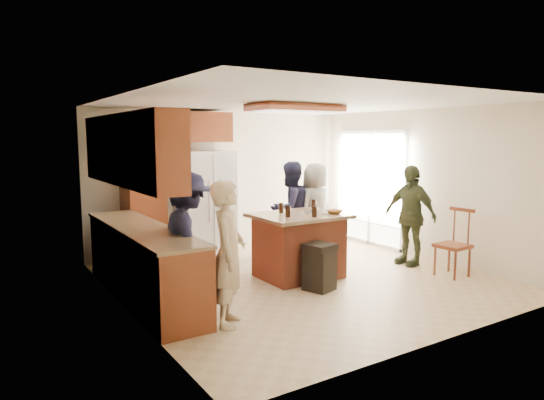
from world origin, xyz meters
TOP-DOWN VIEW (x-y plane):
  - room_shell at (4.37, 1.64)m, footprint 8.00×5.20m
  - person_front_left at (-1.69, -0.97)m, footprint 0.67×0.71m
  - person_behind_left at (0.60, 1.19)m, footprint 0.85×0.59m
  - person_behind_right at (1.04, 1.06)m, footprint 0.90×0.74m
  - person_side_right at (1.94, -0.24)m, footprint 0.56×0.97m
  - person_counter at (-1.84, -0.21)m, footprint 0.57×1.09m
  - left_cabinetry at (-2.24, 0.40)m, footprint 0.64×3.00m
  - back_wall_units at (-1.33, 2.20)m, footprint 1.80×0.60m
  - refrigerator at (-0.55, 2.12)m, footprint 0.90×0.76m
  - kitchen_island at (0.01, 0.11)m, footprint 1.28×1.03m
  - island_items at (0.19, 0.02)m, footprint 0.90×0.68m
  - trash_bin at (-0.11, -0.54)m, footprint 0.43×0.43m
  - spindle_chair at (1.96, -1.05)m, footprint 0.44×0.44m

SIDE VIEW (x-z plane):
  - trash_bin at x=-0.11m, z-range 0.00..0.63m
  - spindle_chair at x=1.96m, z-range -0.04..0.95m
  - kitchen_island at x=0.01m, z-range 0.01..0.94m
  - person_front_left at x=-1.69m, z-range 0.00..1.57m
  - person_side_right at x=1.94m, z-range 0.00..1.60m
  - person_behind_right at x=1.04m, z-range 0.00..1.60m
  - person_behind_left at x=0.60m, z-range 0.00..1.63m
  - person_counter at x=-1.84m, z-range 0.00..1.64m
  - room_shell at x=4.37m, z-range -1.63..3.37m
  - refrigerator at x=-0.55m, z-range 0.00..1.80m
  - left_cabinetry at x=-2.24m, z-range -0.19..2.11m
  - island_items at x=0.19m, z-range 0.90..1.05m
  - back_wall_units at x=-1.33m, z-range 0.15..2.60m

